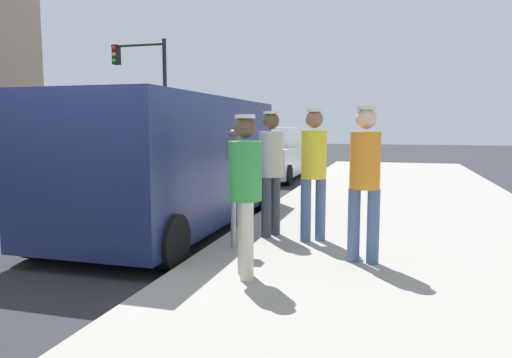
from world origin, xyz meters
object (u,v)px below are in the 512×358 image
(pedestrian_in_gray, at_px, (271,165))
(traffic_light_corner, at_px, (146,82))
(parking_meter_near, at_px, (233,168))
(pedestrian_in_yellow, at_px, (314,165))
(parked_van, at_px, (173,160))
(parked_sedan_ahead, at_px, (272,156))
(pedestrian_in_green, at_px, (245,185))
(pedestrian_in_orange, at_px, (365,173))

(pedestrian_in_gray, distance_m, traffic_light_corner, 14.33)
(parking_meter_near, distance_m, pedestrian_in_yellow, 1.12)
(parking_meter_near, bearing_deg, parked_van, 137.12)
(pedestrian_in_gray, bearing_deg, parked_sedan_ahead, 103.75)
(pedestrian_in_green, relative_size, parked_sedan_ahead, 0.38)
(parked_van, relative_size, traffic_light_corner, 1.00)
(parked_van, bearing_deg, pedestrian_in_orange, -27.48)
(parking_meter_near, height_order, parked_sedan_ahead, parking_meter_near)
(pedestrian_in_gray, xyz_separation_m, parked_van, (-1.80, 0.62, -0.01))
(parking_meter_near, relative_size, pedestrian_in_green, 0.91)
(parking_meter_near, distance_m, traffic_light_corner, 14.79)
(parked_sedan_ahead, bearing_deg, pedestrian_in_green, -77.63)
(parking_meter_near, height_order, pedestrian_in_gray, pedestrian_in_gray)
(parking_meter_near, relative_size, pedestrian_in_yellow, 0.85)
(parking_meter_near, bearing_deg, pedestrian_in_yellow, 34.38)
(parking_meter_near, xyz_separation_m, pedestrian_in_orange, (1.64, -0.24, -0.00))
(parking_meter_near, relative_size, parked_van, 0.29)
(pedestrian_in_green, bearing_deg, parked_sedan_ahead, 102.37)
(pedestrian_in_yellow, xyz_separation_m, parked_van, (-2.43, 0.76, -0.03))
(pedestrian_in_gray, xyz_separation_m, parked_sedan_ahead, (-2.07, 8.47, -0.42))
(pedestrian_in_gray, bearing_deg, pedestrian_in_yellow, -12.39)
(pedestrian_in_green, height_order, pedestrian_in_orange, pedestrian_in_orange)
(pedestrian_in_orange, bearing_deg, traffic_light_corner, 127.22)
(pedestrian_in_green, distance_m, parked_sedan_ahead, 10.61)
(parked_sedan_ahead, bearing_deg, parked_van, -88.02)
(pedestrian_in_orange, height_order, parked_sedan_ahead, pedestrian_in_orange)
(pedestrian_in_green, relative_size, pedestrian_in_gray, 0.95)
(parked_sedan_ahead, bearing_deg, pedestrian_in_gray, -76.25)
(pedestrian_in_green, bearing_deg, parking_meter_near, 114.16)
(parked_van, height_order, traffic_light_corner, traffic_light_corner)
(pedestrian_in_orange, xyz_separation_m, traffic_light_corner, (-9.52, 12.54, 2.34))
(pedestrian_in_gray, bearing_deg, parked_van, 161.00)
(parked_sedan_ahead, distance_m, traffic_light_corner, 7.37)
(parked_sedan_ahead, bearing_deg, traffic_light_corner, 153.46)
(pedestrian_in_green, distance_m, parked_van, 3.21)
(pedestrian_in_yellow, relative_size, parked_van, 0.34)
(traffic_light_corner, bearing_deg, parking_meter_near, -57.35)
(pedestrian_in_gray, bearing_deg, pedestrian_in_green, -83.99)
(pedestrian_in_gray, height_order, parked_van, parked_van)
(pedestrian_in_green, height_order, pedestrian_in_gray, pedestrian_in_gray)
(pedestrian_in_yellow, distance_m, pedestrian_in_gray, 0.64)
(pedestrian_in_orange, bearing_deg, parked_sedan_ahead, 109.80)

